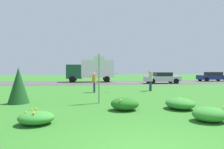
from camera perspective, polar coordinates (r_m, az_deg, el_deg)
ground_plane at (r=14.48m, az=-1.19°, el=-5.48°), size 120.00×120.00×0.00m
highway_strip at (r=25.32m, az=-3.12°, el=-2.57°), size 120.00×8.41×0.01m
highway_center_stripe at (r=25.32m, az=-3.12°, el=-2.55°), size 120.00×0.16×0.00m
daylily_clump_mid_center at (r=6.44m, az=-22.40°, el=-12.29°), size 1.12×1.00×0.46m
daylily_clump_front_right at (r=8.00m, az=4.00°, el=-9.03°), size 1.22×1.05×0.55m
daylily_clump_front_left at (r=8.75m, az=20.32°, el=-8.42°), size 1.24×1.29×0.49m
daylily_clump_mid_right at (r=7.08m, az=27.96°, el=-10.83°), size 1.13×0.93×0.52m
sign_post_near_path at (r=9.52m, az=-4.09°, el=0.33°), size 0.56×0.10×2.55m
evergreen_shrub_side at (r=10.66m, az=-26.99°, el=-3.03°), size 1.05×1.05×1.86m
person_thrower_orange_shirt at (r=14.29m, az=-5.50°, el=-1.86°), size 0.39×0.52×1.74m
person_catcher_red_cap_gray_shirt at (r=15.62m, az=11.83°, el=-1.46°), size 0.45×0.52×1.74m
frisbee_orange at (r=14.48m, az=1.30°, el=0.35°), size 0.25×0.25×0.06m
car_navy_leftmost at (r=32.92m, az=28.77°, el=-0.55°), size 4.50×2.00×1.45m
car_silver_center_left at (r=25.01m, az=15.24°, el=-0.97°), size 4.50×2.00×1.45m
box_truck_dark_green at (r=27.13m, az=-6.42°, el=1.49°), size 6.70×2.46×3.20m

